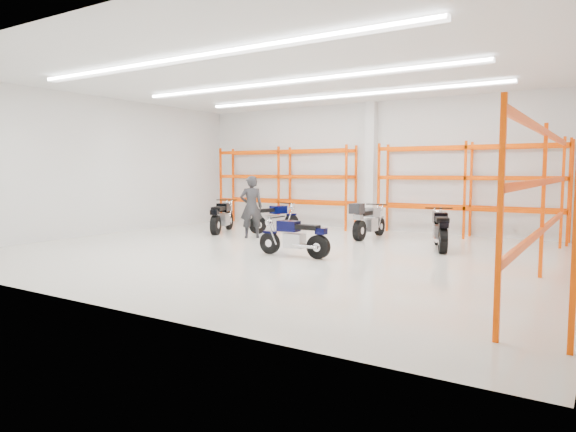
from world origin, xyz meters
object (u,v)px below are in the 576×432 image
Objects in this scene: motorcycle_back_d at (440,231)px; structural_column at (371,166)px; motorcycle_back_c at (367,221)px; motorcycle_back_a at (222,218)px; motorcycle_main at (297,238)px; motorcycle_back_b at (273,219)px; standing_man at (251,207)px.

motorcycle_back_d is 5.01m from structural_column.
motorcycle_back_d is at bearing -21.20° from motorcycle_back_c.
motorcycle_back_c is (4.83, 1.15, 0.03)m from motorcycle_back_a.
motorcycle_back_b is (-3.28, 3.81, 0.02)m from motorcycle_main.
motorcycle_back_d is at bearing -43.76° from structural_column.
motorcycle_back_c reaches higher than motorcycle_main.
motorcycle_back_c is 3.61m from standing_man.
motorcycle_back_d reaches higher than motorcycle_main.
structural_column is (2.52, 2.44, 1.79)m from motorcycle_back_b.
structural_column reaches higher than motorcycle_back_a.
motorcycle_back_a is at bearing -145.66° from motorcycle_back_b.
standing_man reaches higher than motorcycle_back_b.
motorcycle_back_d is at bearing 146.10° from standing_man.
motorcycle_back_a is 1.73m from motorcycle_back_b.
motorcycle_back_d is at bearing 48.67° from motorcycle_main.
motorcycle_back_a is 5.51m from structural_column.
motorcycle_back_a is 1.09× the size of standing_man.
motorcycle_back_d is 1.09× the size of standing_man.
motorcycle_back_a is 1.84m from standing_man.
standing_man reaches higher than motorcycle_back_d.
structural_column is at bearing 44.06° from motorcycle_back_b.
motorcycle_back_b reaches higher than motorcycle_main.
motorcycle_back_d is (2.64, 3.00, 0.06)m from motorcycle_main.
structural_column reaches higher than standing_man.
motorcycle_back_c is 2.97m from structural_column.
motorcycle_back_c is at bearing 88.28° from motorcycle_main.
structural_column is at bearing 40.85° from motorcycle_back_a.
motorcycle_main is 4.00m from motorcycle_back_d.
standing_man is (-5.66, -0.75, 0.46)m from motorcycle_back_d.
motorcycle_back_a reaches higher than motorcycle_main.
structural_column is at bearing 96.88° from motorcycle_main.
motorcycle_back_a is at bearing -178.69° from motorcycle_back_d.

